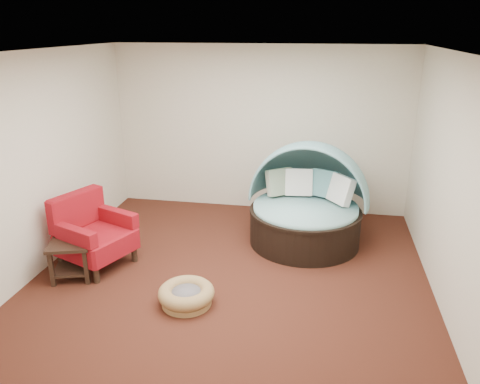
% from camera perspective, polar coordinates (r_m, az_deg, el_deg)
% --- Properties ---
extents(floor, '(5.00, 5.00, 0.00)m').
position_cam_1_polar(floor, '(6.18, -1.03, -10.16)').
color(floor, '#4C1F15').
rests_on(floor, ground).
extents(wall_back, '(5.00, 0.00, 5.00)m').
position_cam_1_polar(wall_back, '(8.00, 2.45, 7.58)').
color(wall_back, beige).
rests_on(wall_back, floor).
extents(wall_front, '(5.00, 0.00, 5.00)m').
position_cam_1_polar(wall_front, '(3.40, -9.63, -10.17)').
color(wall_front, beige).
rests_on(wall_front, floor).
extents(wall_left, '(0.00, 5.00, 5.00)m').
position_cam_1_polar(wall_left, '(6.57, -23.06, 3.31)').
color(wall_left, beige).
rests_on(wall_left, floor).
extents(wall_right, '(0.00, 5.00, 5.00)m').
position_cam_1_polar(wall_right, '(5.70, 24.37, 0.78)').
color(wall_right, beige).
rests_on(wall_right, floor).
extents(ceiling, '(5.00, 5.00, 0.00)m').
position_cam_1_polar(ceiling, '(5.37, -1.22, 16.75)').
color(ceiling, white).
rests_on(ceiling, wall_back).
extents(canopy_daybed, '(1.90, 1.85, 1.50)m').
position_cam_1_polar(canopy_daybed, '(6.94, 8.19, -0.60)').
color(canopy_daybed, black).
rests_on(canopy_daybed, floor).
extents(pet_basket, '(0.72, 0.72, 0.23)m').
position_cam_1_polar(pet_basket, '(5.59, -6.55, -12.35)').
color(pet_basket, olive).
rests_on(pet_basket, floor).
extents(red_armchair, '(1.09, 1.09, 0.98)m').
position_cam_1_polar(red_armchair, '(6.57, -17.51, -4.83)').
color(red_armchair, black).
rests_on(red_armchair, floor).
extents(side_table, '(0.65, 0.65, 0.50)m').
position_cam_1_polar(side_table, '(6.38, -19.83, -7.16)').
color(side_table, black).
rests_on(side_table, floor).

